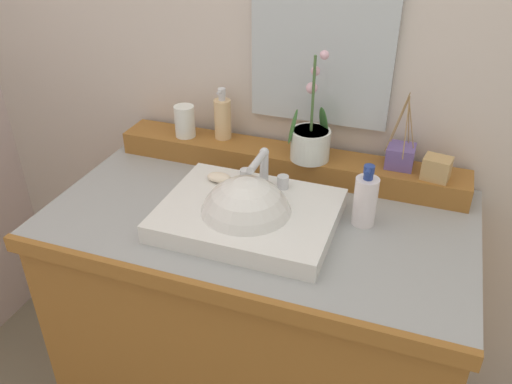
% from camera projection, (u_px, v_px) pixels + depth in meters
% --- Properties ---
extents(wall_back, '(3.12, 0.20, 2.54)m').
position_uv_depth(wall_back, '(308.00, 17.00, 1.58)').
color(wall_back, beige).
rests_on(wall_back, ground).
extents(vanity_cabinet, '(1.15, 0.66, 0.85)m').
position_uv_depth(vanity_cabinet, '(259.00, 323.00, 1.67)').
color(vanity_cabinet, '#965E26').
rests_on(vanity_cabinet, ground).
extents(back_ledge, '(1.08, 0.13, 0.07)m').
position_uv_depth(back_ledge, '(287.00, 161.00, 1.63)').
color(back_ledge, '#965E26').
rests_on(back_ledge, vanity_cabinet).
extents(sink_basin, '(0.45, 0.35, 0.27)m').
position_uv_depth(sink_basin, '(247.00, 219.00, 1.39)').
color(sink_basin, white).
rests_on(sink_basin, vanity_cabinet).
extents(soap_bar, '(0.07, 0.04, 0.02)m').
position_uv_depth(soap_bar, '(219.00, 177.00, 1.49)').
color(soap_bar, beige).
rests_on(soap_bar, sink_basin).
extents(potted_plant, '(0.13, 0.12, 0.32)m').
position_uv_depth(potted_plant, '(311.00, 139.00, 1.54)').
color(potted_plant, silver).
rests_on(potted_plant, back_ledge).
extents(soap_dispenser, '(0.05, 0.06, 0.16)m').
position_uv_depth(soap_dispenser, '(223.00, 118.00, 1.66)').
color(soap_dispenser, '#E5BF88').
rests_on(soap_dispenser, back_ledge).
extents(tumbler_cup, '(0.06, 0.06, 0.10)m').
position_uv_depth(tumbler_cup, '(185.00, 121.00, 1.68)').
color(tumbler_cup, white).
rests_on(tumbler_cup, back_ledge).
extents(reed_diffuser, '(0.08, 0.10, 0.22)m').
position_uv_depth(reed_diffuser, '(400.00, 155.00, 1.51)').
color(reed_diffuser, '#685398').
rests_on(reed_diffuser, back_ledge).
extents(trinket_box, '(0.08, 0.07, 0.06)m').
position_uv_depth(trinket_box, '(437.00, 168.00, 1.45)').
color(trinket_box, tan).
rests_on(trinket_box, back_ledge).
extents(lotion_bottle, '(0.06, 0.06, 0.17)m').
position_uv_depth(lotion_bottle, '(365.00, 200.00, 1.37)').
color(lotion_bottle, white).
rests_on(lotion_bottle, vanity_cabinet).
extents(mirror, '(0.41, 0.02, 0.53)m').
position_uv_depth(mirror, '(323.00, 32.00, 1.47)').
color(mirror, silver).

